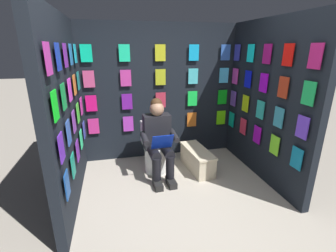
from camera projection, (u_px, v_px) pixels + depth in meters
ground_plane at (198, 231)px, 2.59m from camera, size 30.00×30.00×0.00m
display_wall_back at (160, 93)px, 4.13m from camera, size 2.72×0.14×2.28m
display_wall_left at (266, 102)px, 3.45m from camera, size 0.14×2.01×2.28m
display_wall_right at (66, 113)px, 2.87m from camera, size 0.14×2.01×2.28m
toilet at (156, 150)px, 3.83m from camera, size 0.41×0.56×0.77m
person_reading at (159, 139)px, 3.53m from camera, size 0.54×0.70×1.19m
comic_longbox_near at (197, 159)px, 3.86m from camera, size 0.37×0.82×0.34m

